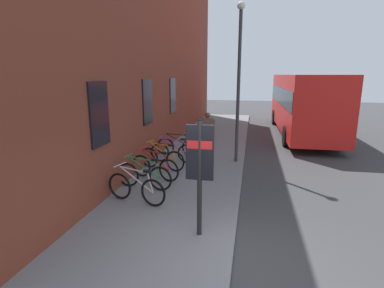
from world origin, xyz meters
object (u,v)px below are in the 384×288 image
at_px(bicycle_nearest_sign, 155,167).
at_px(city_bus, 303,101).
at_px(bicycle_beside_lamp, 136,188).
at_px(bicycle_leaning_wall, 178,146).
at_px(bicycle_end_of_row, 162,159).
at_px(bicycle_far_end, 144,176).
at_px(transit_info_sign, 200,160).
at_px(pedestrian_near_bus, 208,127).
at_px(bicycle_by_door, 174,152).
at_px(street_lamp, 239,72).

xyz_separation_m(bicycle_nearest_sign, city_bus, (9.34, -5.70, 1.41)).
relative_size(bicycle_beside_lamp, bicycle_leaning_wall, 0.98).
bearing_deg(bicycle_nearest_sign, bicycle_end_of_row, 3.64).
distance_m(bicycle_far_end, bicycle_leaning_wall, 3.71).
distance_m(bicycle_far_end, bicycle_end_of_row, 1.84).
bearing_deg(bicycle_leaning_wall, city_bus, -41.13).
bearing_deg(transit_info_sign, bicycle_nearest_sign, 32.71).
distance_m(bicycle_far_end, transit_info_sign, 3.23).
distance_m(bicycle_end_of_row, transit_info_sign, 4.69).
bearing_deg(pedestrian_near_bus, transit_info_sign, -172.80).
bearing_deg(bicycle_far_end, bicycle_by_door, -3.06).
relative_size(transit_info_sign, pedestrian_near_bus, 1.45).
xyz_separation_m(bicycle_by_door, transit_info_sign, (-4.99, -1.87, 1.21)).
bearing_deg(street_lamp, bicycle_nearest_sign, 136.31).
bearing_deg(bicycle_nearest_sign, bicycle_beside_lamp, -176.87).
distance_m(bicycle_beside_lamp, bicycle_nearest_sign, 1.83).
distance_m(bicycle_beside_lamp, transit_info_sign, 2.54).
xyz_separation_m(bicycle_beside_lamp, bicycle_far_end, (0.98, 0.15, 0.00)).
xyz_separation_m(bicycle_beside_lamp, street_lamp, (4.34, -2.30, 2.94)).
bearing_deg(bicycle_by_door, pedestrian_near_bus, -25.15).
height_order(bicycle_beside_lamp, transit_info_sign, transit_info_sign).
distance_m(bicycle_beside_lamp, pedestrian_near_bus, 5.95).
height_order(city_bus, street_lamp, street_lamp).
xyz_separation_m(bicycle_leaning_wall, city_bus, (6.48, -5.66, 1.41)).
bearing_deg(transit_info_sign, bicycle_end_of_row, 26.58).
bearing_deg(bicycle_beside_lamp, bicycle_by_door, 0.04).
relative_size(bicycle_leaning_wall, city_bus, 0.17).
bearing_deg(bicycle_beside_lamp, bicycle_nearest_sign, 3.13).
distance_m(bicycle_beside_lamp, street_lamp, 5.73).
xyz_separation_m(bicycle_leaning_wall, pedestrian_near_bus, (1.15, -1.03, 0.62)).
bearing_deg(transit_info_sign, bicycle_by_door, 20.52).
bearing_deg(bicycle_far_end, street_lamp, -36.13).
height_order(bicycle_end_of_row, transit_info_sign, transit_info_sign).
distance_m(bicycle_nearest_sign, city_bus, 11.04).
bearing_deg(bicycle_leaning_wall, bicycle_far_end, 178.52).
relative_size(bicycle_nearest_sign, bicycle_by_door, 0.97).
bearing_deg(pedestrian_near_bus, street_lamp, -138.26).
distance_m(bicycle_by_door, pedestrian_near_bus, 2.38).
height_order(bicycle_beside_lamp, bicycle_nearest_sign, same).
bearing_deg(bicycle_beside_lamp, transit_info_sign, -123.51).
relative_size(bicycle_nearest_sign, pedestrian_near_bus, 1.03).
height_order(pedestrian_near_bus, street_lamp, street_lamp).
xyz_separation_m(bicycle_by_door, pedestrian_near_bus, (2.08, -0.98, 0.62)).
bearing_deg(bicycle_nearest_sign, bicycle_far_end, 176.52).
distance_m(pedestrian_near_bus, street_lamp, 3.06).
distance_m(bicycle_far_end, bicycle_nearest_sign, 0.85).
relative_size(bicycle_end_of_row, transit_info_sign, 0.72).
relative_size(bicycle_beside_lamp, bicycle_far_end, 0.98).
bearing_deg(bicycle_by_door, bicycle_beside_lamp, -179.96).
bearing_deg(bicycle_by_door, bicycle_far_end, 176.94).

